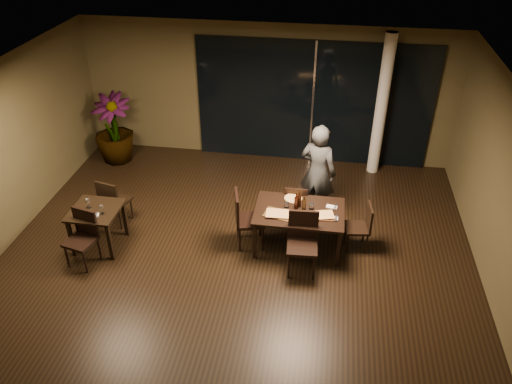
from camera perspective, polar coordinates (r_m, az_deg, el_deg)
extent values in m
plane|color=black|center=(8.33, -2.67, -8.87)|extent=(8.00, 8.00, 0.00)
cube|color=#4B4328|center=(10.98, 1.27, 11.30)|extent=(8.00, 0.10, 3.00)
cube|color=silver|center=(6.71, -3.34, 10.72)|extent=(8.00, 8.00, 0.04)
cube|color=black|center=(10.88, 6.50, 10.03)|extent=(5.00, 0.06, 2.70)
cylinder|color=silver|center=(10.58, 14.13, 9.44)|extent=(0.24, 0.24, 3.00)
cube|color=black|center=(8.40, 4.97, -2.22)|extent=(1.50, 1.00, 0.04)
cube|color=black|center=(8.33, -0.15, -5.65)|extent=(0.06, 0.06, 0.71)
cube|color=black|center=(8.28, 9.39, -6.49)|extent=(0.06, 0.06, 0.71)
cube|color=black|center=(9.03, 0.72, -2.20)|extent=(0.06, 0.06, 0.71)
cube|color=black|center=(8.98, 9.48, -2.95)|extent=(0.06, 0.06, 0.71)
cube|color=black|center=(8.82, -17.90, -2.02)|extent=(0.80, 0.80, 0.04)
cube|color=black|center=(8.94, -20.35, -5.00)|extent=(0.06, 0.06, 0.71)
cube|color=black|center=(8.65, -16.36, -5.55)|extent=(0.06, 0.06, 0.71)
cube|color=black|center=(9.41, -18.56, -2.52)|extent=(0.06, 0.06, 0.71)
cube|color=black|center=(9.14, -14.73, -2.95)|extent=(0.06, 0.06, 0.71)
cube|color=black|center=(9.12, 4.60, -1.45)|extent=(0.41, 0.41, 0.05)
cylinder|color=black|center=(9.37, 5.66, -2.02)|extent=(0.03, 0.03, 0.41)
cylinder|color=black|center=(9.39, 3.65, -1.83)|extent=(0.03, 0.03, 0.41)
cylinder|color=black|center=(9.10, 5.48, -3.20)|extent=(0.03, 0.03, 0.41)
cylinder|color=black|center=(9.12, 3.40, -3.00)|extent=(0.03, 0.03, 0.41)
cube|color=black|center=(8.84, 4.54, -0.88)|extent=(0.41, 0.04, 0.46)
cube|color=black|center=(8.03, 5.30, -6.26)|extent=(0.51, 0.51, 0.05)
cylinder|color=black|center=(8.04, 3.76, -8.43)|extent=(0.04, 0.04, 0.49)
cylinder|color=black|center=(8.05, 6.60, -8.57)|extent=(0.04, 0.04, 0.49)
cylinder|color=black|center=(8.34, 3.87, -6.65)|extent=(0.04, 0.04, 0.49)
cylinder|color=black|center=(8.35, 6.59, -6.78)|extent=(0.04, 0.04, 0.49)
cube|color=black|center=(8.04, 5.42, -3.76)|extent=(0.48, 0.07, 0.55)
cube|color=black|center=(8.56, -0.68, -3.26)|extent=(0.59, 0.59, 0.06)
cylinder|color=black|center=(8.57, 0.78, -5.31)|extent=(0.04, 0.04, 0.50)
cylinder|color=black|center=(8.88, 0.50, -3.73)|extent=(0.04, 0.04, 0.50)
cylinder|color=black|center=(8.54, -1.88, -5.47)|extent=(0.04, 0.04, 0.50)
cylinder|color=black|center=(8.85, -2.07, -3.88)|extent=(0.04, 0.04, 0.50)
cube|color=black|center=(8.38, -2.19, -1.83)|extent=(0.16, 0.48, 0.55)
cube|color=black|center=(8.70, 11.47, -4.07)|extent=(0.45, 0.45, 0.05)
cylinder|color=black|center=(8.92, 10.15, -4.48)|extent=(0.03, 0.03, 0.41)
cylinder|color=black|center=(8.67, 10.42, -5.79)|extent=(0.03, 0.03, 0.41)
cylinder|color=black|center=(8.98, 12.20, -4.48)|extent=(0.03, 0.03, 0.41)
cylinder|color=black|center=(8.73, 12.54, -5.77)|extent=(0.03, 0.03, 0.41)
cube|color=black|center=(8.61, 12.82, -2.86)|extent=(0.09, 0.40, 0.45)
cube|color=black|center=(9.47, -15.70, -1.03)|extent=(0.53, 0.53, 0.05)
cylinder|color=black|center=(9.61, -14.02, -1.83)|extent=(0.04, 0.04, 0.45)
cylinder|color=black|center=(9.81, -15.73, -1.35)|extent=(0.04, 0.04, 0.45)
cylinder|color=black|center=(9.39, -15.25, -2.97)|extent=(0.04, 0.04, 0.45)
cylinder|color=black|center=(9.59, -16.98, -2.46)|extent=(0.04, 0.04, 0.45)
cube|color=black|center=(9.21, -16.64, -0.38)|extent=(0.44, 0.14, 0.50)
cube|color=black|center=(8.65, -19.42, -5.35)|extent=(0.54, 0.54, 0.05)
cylinder|color=black|center=(8.80, -20.81, -6.87)|extent=(0.04, 0.04, 0.46)
cylinder|color=black|center=(8.58, -18.95, -7.55)|extent=(0.04, 0.04, 0.46)
cylinder|color=black|center=(8.99, -19.34, -5.54)|extent=(0.04, 0.04, 0.46)
cylinder|color=black|center=(8.79, -17.49, -6.16)|extent=(0.04, 0.04, 0.46)
cube|color=black|center=(8.62, -18.90, -3.26)|extent=(0.44, 0.14, 0.51)
imported|color=#2E3134|center=(9.13, 7.08, 2.28)|extent=(0.74, 0.61, 1.86)
imported|color=#234D19|center=(11.45, -15.97, 6.97)|extent=(0.89, 0.89, 1.54)
cube|color=#432D15|center=(8.25, 3.04, -2.65)|extent=(0.65, 0.42, 0.01)
cube|color=#472517|center=(8.27, 7.07, -2.78)|extent=(0.55, 0.33, 0.01)
cylinder|color=#AD2413|center=(8.66, 4.28, -0.75)|extent=(0.30, 0.30, 0.01)
cylinder|color=white|center=(8.42, 3.54, -1.48)|extent=(0.08, 0.08, 0.09)
cylinder|color=white|center=(8.42, 6.34, -1.63)|extent=(0.09, 0.09, 0.10)
cube|color=white|center=(8.26, 8.72, -2.97)|extent=(0.18, 0.11, 0.01)
cube|color=white|center=(8.53, 8.64, -1.69)|extent=(0.20, 0.13, 0.01)
cube|color=white|center=(8.66, -18.12, -2.55)|extent=(0.21, 0.17, 0.01)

